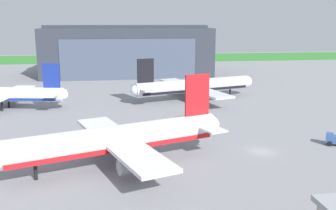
% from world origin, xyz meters
% --- Properties ---
extents(ground_plane, '(440.00, 440.00, 0.00)m').
position_xyz_m(ground_plane, '(0.00, 0.00, 0.00)').
color(ground_plane, gray).
extents(grass_field_strip, '(440.00, 56.00, 0.08)m').
position_xyz_m(grass_field_strip, '(0.00, 184.29, 0.04)').
color(grass_field_strip, '#348231').
rests_on(grass_field_strip, ground_plane).
extents(maintenance_hangar, '(71.35, 37.03, 21.63)m').
position_xyz_m(maintenance_hangar, '(-20.41, 109.01, 10.35)').
color(maintenance_hangar, '#2D333D').
rests_on(maintenance_hangar, ground_plane).
extents(airliner_far_left, '(39.46, 36.45, 12.98)m').
position_xyz_m(airliner_far_left, '(-2.32, 47.95, 4.07)').
color(airliner_far_left, silver).
rests_on(airliner_far_left, ground_plane).
extents(airliner_near_left, '(38.52, 31.58, 14.06)m').
position_xyz_m(airliner_near_left, '(-26.33, -3.12, 4.37)').
color(airliner_near_left, silver).
rests_on(airliner_near_left, ground_plane).
extents(ops_van, '(4.07, 3.42, 2.30)m').
position_xyz_m(ops_van, '(15.31, 1.42, 1.20)').
color(ops_van, '#335693').
rests_on(ops_van, ground_plane).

